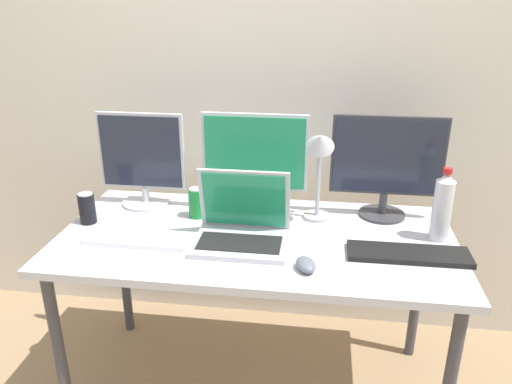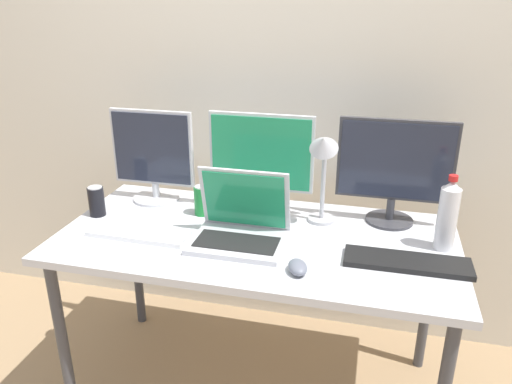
# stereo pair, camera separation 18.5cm
# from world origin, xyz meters

# --- Properties ---
(wall_back) EXTENTS (7.00, 0.08, 2.60)m
(wall_back) POSITION_xyz_m (0.00, 0.59, 1.30)
(wall_back) COLOR silver
(wall_back) RESTS_ON ground
(work_desk) EXTENTS (1.52, 0.75, 0.74)m
(work_desk) POSITION_xyz_m (0.00, 0.00, 0.67)
(work_desk) COLOR #424247
(work_desk) RESTS_ON ground
(monitor_left) EXTENTS (0.37, 0.21, 0.41)m
(monitor_left) POSITION_xyz_m (-0.53, 0.24, 0.95)
(monitor_left) COLOR silver
(monitor_left) RESTS_ON work_desk
(monitor_center) EXTENTS (0.44, 0.19, 0.42)m
(monitor_center) POSITION_xyz_m (-0.04, 0.23, 0.97)
(monitor_center) COLOR silver
(monitor_center) RESTS_ON work_desk
(monitor_right) EXTENTS (0.45, 0.19, 0.42)m
(monitor_right) POSITION_xyz_m (0.50, 0.25, 0.97)
(monitor_right) COLOR #38383D
(monitor_right) RESTS_ON work_desk
(laptop_silver) EXTENTS (0.34, 0.26, 0.27)m
(laptop_silver) POSITION_xyz_m (-0.05, -0.05, 0.80)
(laptop_silver) COLOR silver
(laptop_silver) RESTS_ON work_desk
(keyboard_main) EXTENTS (0.43, 0.13, 0.02)m
(keyboard_main) POSITION_xyz_m (0.56, -0.09, 0.75)
(keyboard_main) COLOR black
(keyboard_main) RESTS_ON work_desk
(keyboard_aux) EXTENTS (0.40, 0.13, 0.02)m
(keyboard_aux) POSITION_xyz_m (-0.44, -0.12, 0.75)
(keyboard_aux) COLOR white
(keyboard_aux) RESTS_ON work_desk
(mouse_by_keyboard) EXTENTS (0.09, 0.11, 0.04)m
(mouse_by_keyboard) POSITION_xyz_m (0.20, -0.23, 0.76)
(mouse_by_keyboard) COLOR slate
(mouse_by_keyboard) RESTS_ON work_desk
(water_bottle) EXTENTS (0.07, 0.07, 0.28)m
(water_bottle) POSITION_xyz_m (0.69, 0.06, 0.87)
(water_bottle) COLOR silver
(water_bottle) RESTS_ON work_desk
(soda_can_near_keyboard) EXTENTS (0.07, 0.07, 0.13)m
(soda_can_near_keyboard) POSITION_xyz_m (-0.27, 0.14, 0.80)
(soda_can_near_keyboard) COLOR #197F33
(soda_can_near_keyboard) RESTS_ON work_desk
(soda_can_by_laptop) EXTENTS (0.07, 0.07, 0.13)m
(soda_can_by_laptop) POSITION_xyz_m (-0.69, 0.02, 0.80)
(soda_can_by_laptop) COLOR black
(soda_can_by_laptop) RESTS_ON work_desk
(desk_lamp) EXTENTS (0.11, 0.18, 0.40)m
(desk_lamp) POSITION_xyz_m (0.23, 0.15, 1.01)
(desk_lamp) COLOR #B7B7BC
(desk_lamp) RESTS_ON work_desk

